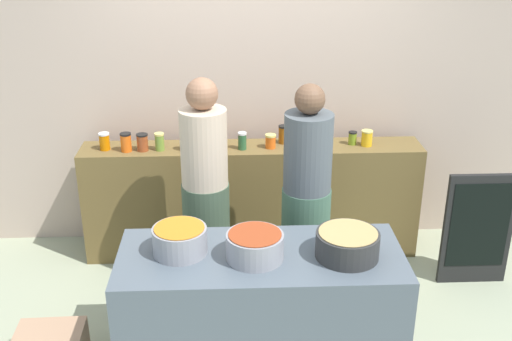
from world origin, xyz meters
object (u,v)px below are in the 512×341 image
object	(u,v)px
preserve_jar_12	(352,138)
cooking_pot_left	(180,240)
preserve_jar_11	(310,136)
preserve_jar_5	(204,143)
chalkboard_sign	(478,229)
preserve_jar_4	(186,143)
preserve_jar_10	(298,137)
cook_with_tongs	(206,201)
preserve_jar_2	(142,142)
cook_in_cap	(306,208)
preserve_jar_6	(220,140)
preserve_jar_7	(242,141)
preserve_jar_0	(104,141)
preserve_jar_3	(160,142)
cooking_pot_right	(347,244)
preserve_jar_8	(271,141)
preserve_jar_9	(283,134)
preserve_jar_1	(126,142)
cooking_pot_center	(255,246)
preserve_jar_13	(367,138)

from	to	relation	value
preserve_jar_12	cooking_pot_left	world-z (taller)	preserve_jar_12
preserve_jar_11	preserve_jar_12	distance (m)	0.33
preserve_jar_5	chalkboard_sign	bearing A→B (deg)	-13.85
preserve_jar_4	preserve_jar_10	size ratio (longest dim) A/B	1.05
preserve_jar_12	cook_with_tongs	xyz separation A→B (m)	(-1.15, -0.62, -0.23)
preserve_jar_5	preserve_jar_2	bearing A→B (deg)	-179.30
preserve_jar_4	cook_in_cap	size ratio (longest dim) A/B	0.08
preserve_jar_6	preserve_jar_7	size ratio (longest dim) A/B	0.79
preserve_jar_2	preserve_jar_11	xyz separation A→B (m)	(1.32, 0.11, -0.01)
preserve_jar_0	preserve_jar_3	xyz separation A→B (m)	(0.43, -0.03, 0.00)
preserve_jar_0	preserve_jar_12	bearing A→B (deg)	1.00
preserve_jar_3	cooking_pot_right	distance (m)	1.86
cooking_pot_left	preserve_jar_5	bearing A→B (deg)	85.55
preserve_jar_4	preserve_jar_8	size ratio (longest dim) A/B	1.14
preserve_jar_0	preserve_jar_7	bearing A→B (deg)	-1.91
cooking_pot_right	preserve_jar_11	bearing A→B (deg)	91.29
preserve_jar_2	preserve_jar_9	bearing A→B (deg)	6.12
preserve_jar_1	preserve_jar_11	xyz separation A→B (m)	(1.44, 0.12, -0.01)
preserve_jar_11	cooking_pot_center	world-z (taller)	preserve_jar_11
preserve_jar_7	cooking_pot_left	world-z (taller)	preserve_jar_7
preserve_jar_5	preserve_jar_7	xyz separation A→B (m)	(0.30, -0.01, 0.02)
preserve_jar_5	cook_with_tongs	size ratio (longest dim) A/B	0.06
preserve_jar_12	preserve_jar_5	bearing A→B (deg)	-176.99
preserve_jar_9	preserve_jar_11	size ratio (longest dim) A/B	1.25
preserve_jar_7	preserve_jar_13	world-z (taller)	preserve_jar_7
preserve_jar_6	chalkboard_sign	bearing A→B (deg)	-16.43
preserve_jar_0	cook_in_cap	size ratio (longest dim) A/B	0.08
cook_in_cap	cooking_pot_left	bearing A→B (deg)	-142.13
chalkboard_sign	cook_with_tongs	bearing A→B (deg)	-178.50
preserve_jar_0	preserve_jar_9	distance (m)	1.40
preserve_jar_1	preserve_jar_12	distance (m)	1.77
preserve_jar_6	preserve_jar_9	size ratio (longest dim) A/B	0.73
preserve_jar_7	cooking_pot_center	world-z (taller)	preserve_jar_7
preserve_jar_0	preserve_jar_9	xyz separation A→B (m)	(1.40, 0.08, 0.01)
preserve_jar_9	cooking_pot_right	xyz separation A→B (m)	(0.25, -1.51, -0.14)
preserve_jar_8	preserve_jar_13	world-z (taller)	preserve_jar_13
preserve_jar_2	chalkboard_sign	xyz separation A→B (m)	(2.52, -0.50, -0.55)
preserve_jar_0	cooking_pot_left	distance (m)	1.50
preserve_jar_4	preserve_jar_5	bearing A→B (deg)	6.48
preserve_jar_8	cooking_pot_right	world-z (taller)	preserve_jar_8
cooking_pot_right	cook_with_tongs	world-z (taller)	cook_with_tongs
preserve_jar_2	cooking_pot_right	size ratio (longest dim) A/B	0.36
preserve_jar_8	cooking_pot_center	bearing A→B (deg)	-97.35
preserve_jar_10	cooking_pot_left	size ratio (longest dim) A/B	0.37
preserve_jar_7	preserve_jar_11	xyz separation A→B (m)	(0.55, 0.12, -0.01)
preserve_jar_7	cook_with_tongs	distance (m)	0.66
cooking_pot_center	cooking_pot_right	distance (m)	0.54
preserve_jar_3	preserve_jar_9	size ratio (longest dim) A/B	0.94
preserve_jar_0	preserve_jar_4	distance (m)	0.64
cooking_pot_center	preserve_jar_3	bearing A→B (deg)	116.01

